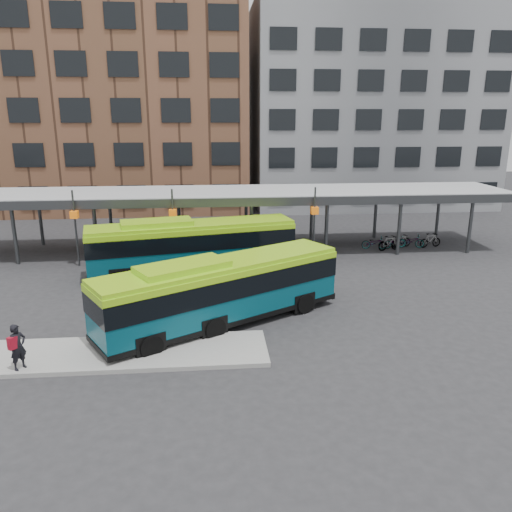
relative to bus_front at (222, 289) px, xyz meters
The scene contains 9 objects.
ground 1.70m from the bus_front, 49.33° to the left, with size 120.00×120.00×0.00m, color #28282B.
boarding_island 6.16m from the bus_front, 152.54° to the right, with size 14.00×3.00×0.18m, color gray.
canopy 13.31m from the bus_front, 89.29° to the left, with size 40.00×6.53×4.80m.
building_brick 34.97m from the bus_front, 106.87° to the left, with size 26.00×14.00×22.00m, color brown.
building_grey 37.05m from the bus_front, 63.30° to the left, with size 24.00×14.00×20.00m, color slate.
bus_front is the anchor object (origin of this frame).
bus_rear 8.06m from the bus_front, 101.55° to the left, with size 12.43×5.09×3.35m.
pedestrian 8.46m from the bus_front, 152.96° to the right, with size 0.72×0.76×1.74m.
bike_rack 17.96m from the bus_front, 43.59° to the left, with size 6.00×1.68×1.06m.
Camera 1 is at (-0.58, -21.35, 9.16)m, focal length 35.00 mm.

